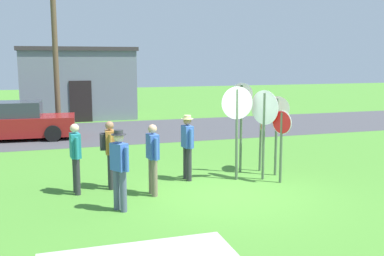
{
  "coord_description": "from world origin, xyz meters",
  "views": [
    {
      "loc": [
        -3.84,
        -9.52,
        3.19
      ],
      "look_at": [
        -0.24,
        2.04,
        1.3
      ],
      "focal_mm": 41.53,
      "sensor_mm": 36.0,
      "label": 1
    }
  ],
  "objects_px": {
    "person_near_signs": "(187,144)",
    "person_with_sunhat": "(119,165)",
    "person_holding_notes": "(76,155)",
    "person_in_dark_shirt": "(153,156)",
    "person_in_teal": "(109,150)",
    "utility_pole": "(54,28)",
    "stop_sign_leaning_right": "(241,114)",
    "stop_sign_leaning_left": "(261,125)",
    "stop_sign_nearest": "(281,135)",
    "stop_sign_tallest": "(277,122)",
    "stop_sign_center_cluster": "(264,118)",
    "stop_sign_rear_right": "(237,116)",
    "parked_car_on_street": "(17,122)"
  },
  "relations": [
    {
      "from": "utility_pole",
      "to": "stop_sign_leaning_right",
      "type": "height_order",
      "value": "utility_pole"
    },
    {
      "from": "stop_sign_leaning_left",
      "to": "person_near_signs",
      "type": "distance_m",
      "value": 2.32
    },
    {
      "from": "utility_pole",
      "to": "stop_sign_nearest",
      "type": "distance_m",
      "value": 12.54
    },
    {
      "from": "stop_sign_center_cluster",
      "to": "stop_sign_leaning_right",
      "type": "distance_m",
      "value": 0.89
    },
    {
      "from": "utility_pole",
      "to": "person_holding_notes",
      "type": "distance_m",
      "value": 10.86
    },
    {
      "from": "utility_pole",
      "to": "person_in_dark_shirt",
      "type": "xyz_separation_m",
      "value": [
        2.01,
        -10.9,
        -3.56
      ]
    },
    {
      "from": "utility_pole",
      "to": "stop_sign_tallest",
      "type": "relative_size",
      "value": 3.95
    },
    {
      "from": "parked_car_on_street",
      "to": "stop_sign_nearest",
      "type": "bearing_deg",
      "value": -51.62
    },
    {
      "from": "person_in_teal",
      "to": "stop_sign_leaning_left",
      "type": "bearing_deg",
      "value": 6.3
    },
    {
      "from": "stop_sign_rear_right",
      "to": "stop_sign_tallest",
      "type": "bearing_deg",
      "value": 4.21
    },
    {
      "from": "parked_car_on_street",
      "to": "stop_sign_nearest",
      "type": "height_order",
      "value": "stop_sign_nearest"
    },
    {
      "from": "stop_sign_center_cluster",
      "to": "person_with_sunhat",
      "type": "distance_m",
      "value": 4.28
    },
    {
      "from": "stop_sign_tallest",
      "to": "person_holding_notes",
      "type": "distance_m",
      "value": 5.37
    },
    {
      "from": "stop_sign_center_cluster",
      "to": "person_holding_notes",
      "type": "xyz_separation_m",
      "value": [
        -4.82,
        0.16,
        -0.71
      ]
    },
    {
      "from": "stop_sign_center_cluster",
      "to": "stop_sign_leaning_left",
      "type": "distance_m",
      "value": 0.96
    },
    {
      "from": "person_in_teal",
      "to": "person_with_sunhat",
      "type": "relative_size",
      "value": 0.97
    },
    {
      "from": "stop_sign_rear_right",
      "to": "stop_sign_leaning_left",
      "type": "xyz_separation_m",
      "value": [
        1.02,
        0.64,
        -0.38
      ]
    },
    {
      "from": "person_near_signs",
      "to": "stop_sign_nearest",
      "type": "bearing_deg",
      "value": -23.6
    },
    {
      "from": "stop_sign_nearest",
      "to": "stop_sign_leaning_left",
      "type": "height_order",
      "value": "stop_sign_leaning_left"
    },
    {
      "from": "parked_car_on_street",
      "to": "stop_sign_tallest",
      "type": "xyz_separation_m",
      "value": [
        7.21,
        -8.1,
        0.79
      ]
    },
    {
      "from": "person_in_teal",
      "to": "person_holding_notes",
      "type": "height_order",
      "value": "same"
    },
    {
      "from": "stop_sign_leaning_left",
      "to": "person_in_teal",
      "type": "height_order",
      "value": "stop_sign_leaning_left"
    },
    {
      "from": "person_near_signs",
      "to": "person_with_sunhat",
      "type": "bearing_deg",
      "value": -137.26
    },
    {
      "from": "person_near_signs",
      "to": "person_in_dark_shirt",
      "type": "bearing_deg",
      "value": -138.24
    },
    {
      "from": "utility_pole",
      "to": "stop_sign_tallest",
      "type": "bearing_deg",
      "value": -60.94
    },
    {
      "from": "person_in_dark_shirt",
      "to": "person_in_teal",
      "type": "bearing_deg",
      "value": 136.87
    },
    {
      "from": "person_in_teal",
      "to": "stop_sign_rear_right",
      "type": "bearing_deg",
      "value": -2.83
    },
    {
      "from": "stop_sign_leaning_left",
      "to": "person_in_dark_shirt",
      "type": "height_order",
      "value": "stop_sign_leaning_left"
    },
    {
      "from": "person_with_sunhat",
      "to": "person_holding_notes",
      "type": "height_order",
      "value": "person_with_sunhat"
    },
    {
      "from": "person_with_sunhat",
      "to": "person_holding_notes",
      "type": "xyz_separation_m",
      "value": [
        -0.82,
        1.51,
        -0.03
      ]
    },
    {
      "from": "stop_sign_tallest",
      "to": "person_in_teal",
      "type": "distance_m",
      "value": 4.55
    },
    {
      "from": "person_in_dark_shirt",
      "to": "person_with_sunhat",
      "type": "relative_size",
      "value": 0.97
    },
    {
      "from": "parked_car_on_street",
      "to": "person_with_sunhat",
      "type": "bearing_deg",
      "value": -74.54
    },
    {
      "from": "person_holding_notes",
      "to": "stop_sign_nearest",
      "type": "bearing_deg",
      "value": -6.56
    },
    {
      "from": "stop_sign_tallest",
      "to": "person_with_sunhat",
      "type": "bearing_deg",
      "value": -160.01
    },
    {
      "from": "stop_sign_tallest",
      "to": "person_with_sunhat",
      "type": "distance_m",
      "value": 4.84
    },
    {
      "from": "stop_sign_nearest",
      "to": "stop_sign_leaning_right",
      "type": "distance_m",
      "value": 1.45
    },
    {
      "from": "parked_car_on_street",
      "to": "stop_sign_rear_right",
      "type": "relative_size",
      "value": 1.77
    },
    {
      "from": "utility_pole",
      "to": "stop_sign_leaning_right",
      "type": "bearing_deg",
      "value": -63.28
    },
    {
      "from": "parked_car_on_street",
      "to": "stop_sign_rear_right",
      "type": "xyz_separation_m",
      "value": [
        6.0,
        -8.18,
        1.03
      ]
    },
    {
      "from": "utility_pole",
      "to": "person_near_signs",
      "type": "height_order",
      "value": "utility_pole"
    },
    {
      "from": "person_with_sunhat",
      "to": "person_holding_notes",
      "type": "bearing_deg",
      "value": 118.38
    },
    {
      "from": "stop_sign_leaning_right",
      "to": "person_near_signs",
      "type": "bearing_deg",
      "value": -169.94
    },
    {
      "from": "utility_pole",
      "to": "parked_car_on_street",
      "type": "relative_size",
      "value": 1.97
    },
    {
      "from": "person_holding_notes",
      "to": "stop_sign_tallest",
      "type": "bearing_deg",
      "value": 1.39
    },
    {
      "from": "person_in_teal",
      "to": "parked_car_on_street",
      "type": "bearing_deg",
      "value": 108.53
    },
    {
      "from": "stop_sign_tallest",
      "to": "person_near_signs",
      "type": "height_order",
      "value": "stop_sign_tallest"
    },
    {
      "from": "stop_sign_leaning_left",
      "to": "person_holding_notes",
      "type": "bearing_deg",
      "value": -172.44
    },
    {
      "from": "utility_pole",
      "to": "stop_sign_leaning_right",
      "type": "relative_size",
      "value": 3.41
    },
    {
      "from": "stop_sign_leaning_left",
      "to": "person_with_sunhat",
      "type": "xyz_separation_m",
      "value": [
        -4.33,
        -2.2,
        -0.36
      ]
    }
  ]
}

